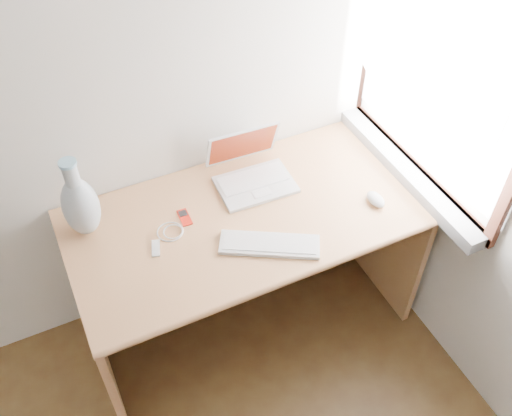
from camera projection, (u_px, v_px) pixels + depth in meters
name	position (u px, v px, depth m)	size (l,w,h in m)	color
window	(435.00, 71.00, 2.13)	(0.11, 0.99, 1.10)	white
desk	(239.00, 235.00, 2.54)	(1.45, 0.73, 0.77)	tan
laptop	(251.00, 171.00, 2.43)	(0.33, 0.28, 0.22)	silver
external_keyboard	(270.00, 244.00, 2.19)	(0.39, 0.29, 0.02)	white
mouse	(376.00, 199.00, 2.35)	(0.06, 0.10, 0.03)	silver
ipod	(185.00, 217.00, 2.30)	(0.04, 0.09, 0.01)	red
cable_coil	(170.00, 232.00, 2.25)	(0.11, 0.11, 0.01)	white
remote	(156.00, 248.00, 2.19)	(0.03, 0.08, 0.01)	white
vase	(80.00, 205.00, 2.15)	(0.14, 0.14, 0.36)	#B0BFCB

